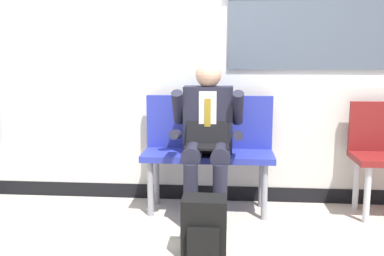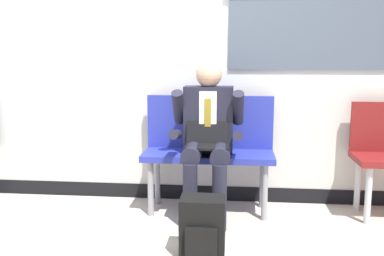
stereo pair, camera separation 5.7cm
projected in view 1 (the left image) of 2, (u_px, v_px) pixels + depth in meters
ground_plane at (176, 226)px, 3.38m from camera, size 18.00×18.00×0.00m
station_wall at (186, 25)px, 3.80m from camera, size 5.71×0.17×3.15m
bench_with_person at (208, 144)px, 3.68m from camera, size 1.08×0.42×0.97m
person_seated at (207, 135)px, 3.46m from camera, size 0.57×0.70×1.26m
backpack at (204, 228)px, 2.84m from camera, size 0.29×0.25×0.40m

